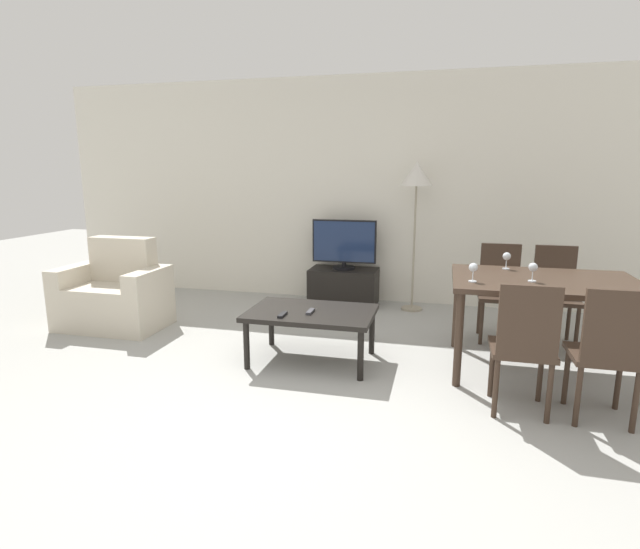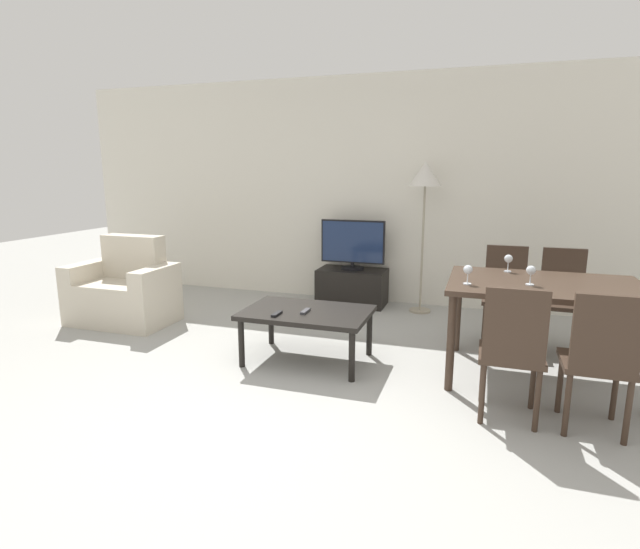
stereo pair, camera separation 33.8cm
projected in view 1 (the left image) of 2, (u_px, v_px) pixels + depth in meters
The scene contains 17 objects.
ground_plane at pixel (264, 427), 3.17m from camera, with size 18.00×18.00×0.00m, color #9E9E99.
wall_back at pixel (358, 191), 6.08m from camera, with size 7.81×0.06×2.70m.
armchair at pixel (115, 296), 5.15m from camera, with size 1.05×0.66×0.91m.
tv_stand at pixel (344, 286), 6.06m from camera, with size 0.81×0.45×0.43m.
tv at pixel (344, 244), 5.95m from camera, with size 0.77×0.27×0.59m.
coffee_table at pixel (312, 316), 4.19m from camera, with size 1.05×0.71×0.45m.
dining_table at pixel (544, 289), 3.91m from camera, with size 1.40×1.00×0.77m.
dining_chair_near at pixel (524, 343), 3.23m from camera, with size 0.40×0.40×0.91m.
dining_chair_far at pixel (555, 290), 4.65m from camera, with size 0.40×0.40×0.91m.
dining_chair_near_right at pixel (608, 349), 3.11m from camera, with size 0.40×0.40×0.91m.
dining_chair_far_left at pixel (500, 287), 4.77m from camera, with size 0.40×0.40×0.91m.
floor_lamp at pixel (417, 181), 5.54m from camera, with size 0.36×0.36×1.69m.
remote_primary at pixel (282, 315), 4.03m from camera, with size 0.04×0.15×0.02m.
remote_secondary at pixel (310, 311), 4.12m from camera, with size 0.04×0.15×0.02m.
wine_glass_left at pixel (473, 269), 3.78m from camera, with size 0.07×0.07×0.15m.
wine_glass_center at pixel (533, 268), 3.78m from camera, with size 0.07×0.07×0.15m.
wine_glass_right at pixel (507, 257), 4.26m from camera, with size 0.07×0.07×0.15m.
Camera 1 is at (1.05, -2.73, 1.60)m, focal length 28.00 mm.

